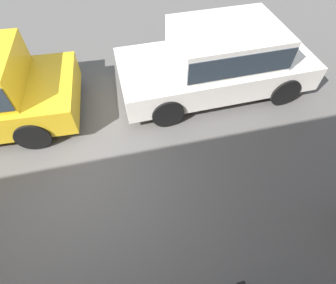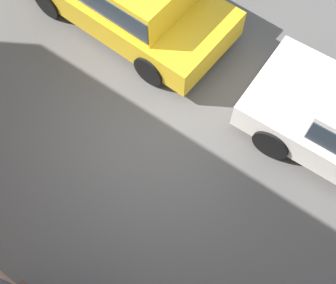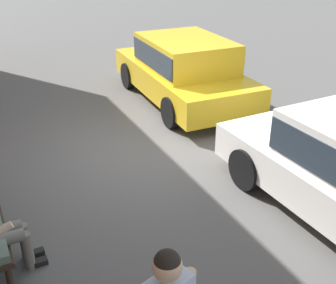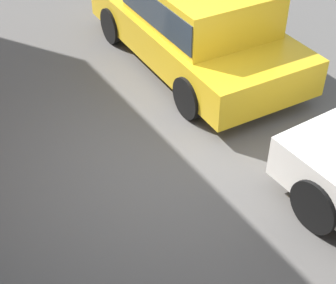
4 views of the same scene
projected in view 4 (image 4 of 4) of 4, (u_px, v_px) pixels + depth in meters
The scene contains 2 objects.
ground_plane at pixel (159, 167), 6.74m from camera, with size 60.00×60.00×0.00m, color #565451.
parked_car_mid at pixel (197, 20), 8.32m from camera, with size 4.38×2.12×1.49m.
Camera 4 is at (-4.33, 2.60, 4.48)m, focal length 55.00 mm.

